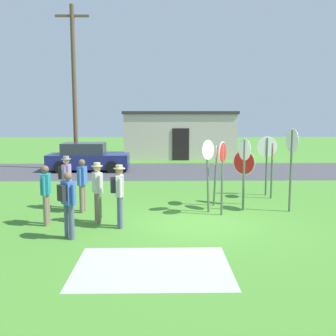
{
  "coord_description": "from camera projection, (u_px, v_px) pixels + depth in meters",
  "views": [
    {
      "loc": [
        -1.12,
        -11.18,
        3.16
      ],
      "look_at": [
        -0.88,
        2.21,
        1.3
      ],
      "focal_mm": 43.29,
      "sensor_mm": 36.0,
      "label": 1
    }
  ],
  "objects": [
    {
      "name": "person_near_signs",
      "position": [
        66.0,
        178.0,
        13.23
      ],
      "size": [
        0.4,
        0.57,
        1.74
      ],
      "color": "#4C5670",
      "rests_on": "ground"
    },
    {
      "name": "person_in_blue",
      "position": [
        82.0,
        182.0,
        12.77
      ],
      "size": [
        0.27,
        0.57,
        1.69
      ],
      "color": "#7A6B56",
      "rests_on": "ground"
    },
    {
      "name": "person_in_teal",
      "position": [
        46.0,
        192.0,
        11.29
      ],
      "size": [
        0.24,
        0.57,
        1.69
      ],
      "color": "#7A6B56",
      "rests_on": "ground"
    },
    {
      "name": "person_in_dark_shirt",
      "position": [
        119.0,
        191.0,
        11.04
      ],
      "size": [
        0.42,
        0.56,
        1.74
      ],
      "color": "#4C5670",
      "rests_on": "ground"
    },
    {
      "name": "building_background",
      "position": [
        179.0,
        134.0,
        28.97
      ],
      "size": [
        7.64,
        5.4,
        3.21
      ],
      "color": "beige",
      "rests_on": "ground"
    },
    {
      "name": "person_on_left",
      "position": [
        68.0,
        200.0,
        10.05
      ],
      "size": [
        0.47,
        0.48,
        1.69
      ],
      "color": "#4C5670",
      "rests_on": "ground"
    },
    {
      "name": "parked_car_on_street",
      "position": [
        88.0,
        158.0,
        21.84
      ],
      "size": [
        4.32,
        2.05,
        1.51
      ],
      "color": "navy",
      "rests_on": "ground"
    },
    {
      "name": "stop_sign_tallest",
      "position": [
        292.0,
        155.0,
        12.71
      ],
      "size": [
        0.17,
        0.76,
        2.66
      ],
      "color": "#51664C",
      "rests_on": "ground"
    },
    {
      "name": "street_asphalt",
      "position": [
        182.0,
        171.0,
        21.87
      ],
      "size": [
        60.0,
        6.4,
        0.01
      ],
      "primitive_type": "cube",
      "color": "#424247",
      "rests_on": "ground"
    },
    {
      "name": "concrete_path",
      "position": [
        152.0,
        267.0,
        8.29
      ],
      "size": [
        3.2,
        2.4,
        0.01
      ],
      "primitive_type": "cube",
      "color": "#ADAAA3",
      "rests_on": "ground"
    },
    {
      "name": "utility_pole",
      "position": [
        74.0,
        85.0,
        21.95
      ],
      "size": [
        1.8,
        0.24,
        8.81
      ],
      "color": "brown",
      "rests_on": "ground"
    },
    {
      "name": "stop_sign_rear_left",
      "position": [
        272.0,
        161.0,
        14.74
      ],
      "size": [
        0.16,
        0.63,
        2.08
      ],
      "color": "#51664C",
      "rests_on": "ground"
    },
    {
      "name": "stop_sign_far_back",
      "position": [
        208.0,
        164.0,
        12.71
      ],
      "size": [
        0.44,
        0.49,
        2.29
      ],
      "color": "#51664C",
      "rests_on": "ground"
    },
    {
      "name": "stop_sign_low_front",
      "position": [
        216.0,
        165.0,
        13.6
      ],
      "size": [
        0.16,
        0.67,
        2.05
      ],
      "color": "#51664C",
      "rests_on": "ground"
    },
    {
      "name": "stop_sign_center_cluster",
      "position": [
        222.0,
        166.0,
        12.3
      ],
      "size": [
        0.31,
        0.6,
        2.27
      ],
      "color": "#51664C",
      "rests_on": "ground"
    },
    {
      "name": "stop_sign_nearest",
      "position": [
        244.0,
        168.0,
        13.81
      ],
      "size": [
        0.63,
        0.61,
        1.88
      ],
      "color": "#51664C",
      "rests_on": "ground"
    },
    {
      "name": "ground_plane",
      "position": [
        200.0,
        224.0,
        11.52
      ],
      "size": [
        80.0,
        80.0,
        0.0
      ],
      "primitive_type": "plane",
      "color": "#47842D"
    },
    {
      "name": "person_holding_notes",
      "position": [
        98.0,
        189.0,
        11.54
      ],
      "size": [
        0.35,
        0.52,
        1.74
      ],
      "color": "#7A6B56",
      "rests_on": "ground"
    },
    {
      "name": "stop_sign_leaning_left",
      "position": [
        244.0,
        162.0,
        12.91
      ],
      "size": [
        0.26,
        0.66,
        2.33
      ],
      "color": "#51664C",
      "rests_on": "ground"
    },
    {
      "name": "stop_sign_leaning_right",
      "position": [
        267.0,
        155.0,
        15.3
      ],
      "size": [
        0.79,
        0.09,
        2.25
      ],
      "color": "#51664C",
      "rests_on": "ground"
    }
  ]
}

